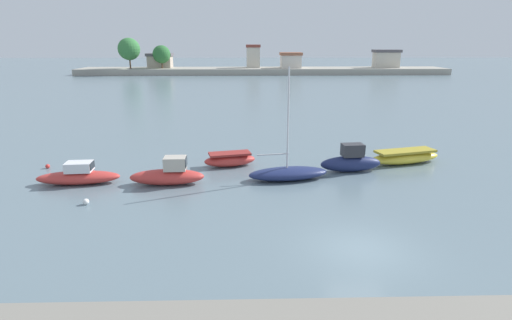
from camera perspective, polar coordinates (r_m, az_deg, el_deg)
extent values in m
plane|color=slate|center=(17.53, 14.49, -12.04)|extent=(400.00, 400.00, 0.00)
ellipsoid|color=#C63833|center=(26.37, -23.62, -2.27)|extent=(4.92, 1.72, 0.77)
cube|color=silver|center=(26.15, -23.55, -0.87)|extent=(1.55, 1.12, 0.57)
cube|color=black|center=(25.92, -22.01, -0.71)|extent=(0.15, 0.91, 0.40)
ellipsoid|color=#C63833|center=(24.64, -12.35, -2.34)|extent=(4.40, 1.52, 0.90)
cube|color=#BCB2A3|center=(24.31, -11.27, -0.46)|extent=(1.29, 1.03, 0.77)
cube|color=black|center=(24.21, -9.80, -0.26)|extent=(0.10, 0.89, 0.54)
ellipsoid|color=#C63833|center=(27.64, -3.69, -0.04)|extent=(3.68, 2.07, 0.80)
cube|color=maroon|center=(27.52, -3.70, 0.89)|extent=(2.96, 1.71, 0.14)
ellipsoid|color=navy|center=(24.99, 4.53, -1.90)|extent=(5.10, 2.44, 0.76)
cylinder|color=silver|center=(24.13, 4.51, 5.77)|extent=(0.10, 0.10, 6.03)
cylinder|color=#B7B7BC|center=(24.40, 2.38, 0.79)|extent=(1.94, 0.38, 0.08)
ellipsoid|color=navy|center=(27.12, 13.11, -0.51)|extent=(4.09, 1.49, 1.03)
cube|color=#333338|center=(26.90, 13.36, 1.37)|extent=(1.43, 0.97, 0.80)
cube|color=black|center=(27.12, 14.72, 1.57)|extent=(0.15, 0.77, 0.56)
ellipsoid|color=yellow|center=(30.02, 20.10, 0.30)|extent=(5.50, 2.80, 0.80)
cube|color=#A8952A|center=(29.90, 20.19, 1.17)|extent=(4.41, 2.30, 0.15)
sphere|color=red|center=(30.49, -27.15, -0.79)|extent=(0.29, 0.29, 0.29)
sphere|color=white|center=(22.99, -22.72, -5.41)|extent=(0.32, 0.32, 0.32)
cube|color=#9E998C|center=(107.65, 1.00, 12.38)|extent=(93.56, 10.59, 1.51)
cube|color=#B2A38E|center=(110.96, -13.28, 13.23)|extent=(5.92, 4.33, 2.93)
cube|color=#565156|center=(110.89, -13.34, 14.16)|extent=(6.51, 4.76, 0.70)
cube|color=beige|center=(108.74, -0.40, 14.16)|extent=(3.39, 3.29, 5.08)
cube|color=brown|center=(108.67, -0.40, 15.68)|extent=(3.73, 3.62, 0.70)
cube|color=beige|center=(107.84, 4.88, 13.58)|extent=(5.00, 4.85, 3.17)
cube|color=#995B42|center=(107.77, 4.91, 14.60)|extent=(5.50, 5.33, 0.70)
cube|color=beige|center=(113.71, 17.74, 13.19)|extent=(6.21, 3.59, 3.84)
cube|color=#565156|center=(113.63, 17.85, 14.33)|extent=(6.83, 3.95, 0.70)
cylinder|color=brown|center=(109.27, -17.21, 12.81)|extent=(0.36, 0.36, 2.58)
sphere|color=#387A3D|center=(109.15, -17.37, 14.62)|extent=(5.42, 5.42, 5.42)
cylinder|color=brown|center=(107.93, -13.00, 12.84)|extent=(0.36, 0.36, 1.70)
sphere|color=#2D6B33|center=(107.82, -13.09, 14.23)|extent=(4.42, 4.42, 4.42)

